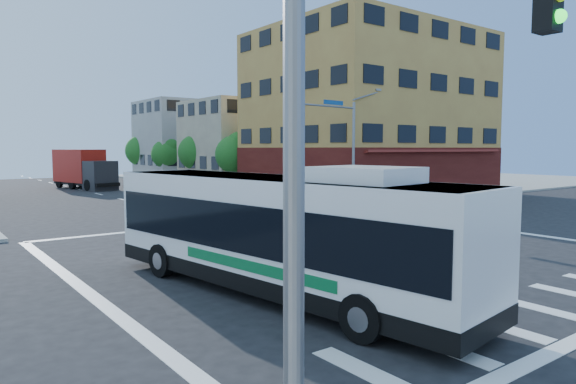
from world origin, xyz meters
TOP-DOWN VIEW (x-y plane):
  - ground at (0.00, 0.00)m, footprint 120.00×120.00m
  - sidewalk_ne at (35.00, 35.00)m, footprint 50.00×50.00m
  - corner_building_ne at (19.99, 18.48)m, footprint 18.10×15.44m
  - building_east_near at (16.98, 33.98)m, footprint 12.06×10.06m
  - building_east_far at (16.98, 47.98)m, footprint 12.06×10.06m
  - signal_mast_ne at (9.08, 10.62)m, footprint 7.91×1.13m
  - signal_mast_sw at (-9.08, -10.64)m, footprint 7.91×1.01m
  - street_tree_a at (11.90, 27.92)m, footprint 3.60×3.60m
  - street_tree_b at (11.90, 35.92)m, footprint 3.80×3.80m
  - street_tree_c at (11.90, 43.92)m, footprint 3.40×3.40m
  - street_tree_d at (11.90, 51.92)m, footprint 4.00×4.00m
  - transit_bus at (-5.46, -3.03)m, footprint 4.21×12.13m
  - box_truck at (0.70, 37.85)m, footprint 4.18×8.84m
  - parked_car at (9.50, 23.14)m, footprint 3.52×5.15m

SIDE VIEW (x-z plane):
  - ground at x=0.00m, z-range 0.00..0.00m
  - sidewalk_ne at x=35.00m, z-range 0.00..0.15m
  - parked_car at x=9.50m, z-range 0.00..1.63m
  - transit_bus at x=-5.46m, z-range -0.04..3.48m
  - box_truck at x=0.70m, z-range -0.06..3.77m
  - street_tree_c at x=11.90m, z-range 0.82..6.11m
  - street_tree_a at x=11.90m, z-range 0.83..6.35m
  - street_tree_b at x=11.90m, z-range 0.85..6.65m
  - street_tree_d at x=11.90m, z-range 0.87..6.90m
  - building_east_near at x=16.98m, z-range 0.01..9.01m
  - signal_mast_ne at x=9.08m, z-range 0.95..9.02m
  - signal_mast_sw at x=-9.08m, z-range 0.95..9.02m
  - building_east_far at x=16.98m, z-range 0.01..10.01m
  - corner_building_ne at x=19.99m, z-range -1.11..12.89m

